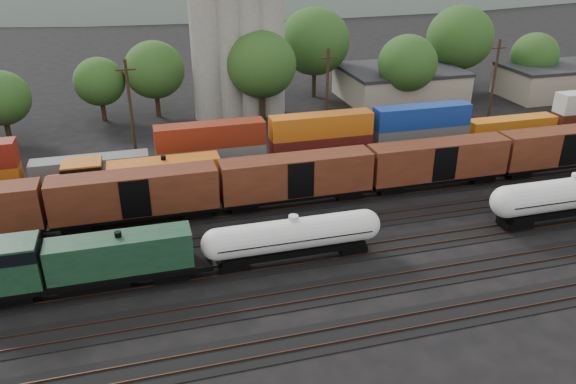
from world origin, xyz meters
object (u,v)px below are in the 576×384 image
object	(u,v)px
green_locomotive	(78,262)
grain_silo	(237,38)
tank_car_a	(293,236)
orange_locomotive	(133,178)

from	to	relation	value
green_locomotive	grain_silo	xyz separation A→B (m)	(20.07, 41.00, 8.59)
tank_car_a	orange_locomotive	world-z (taller)	orange_locomotive
grain_silo	green_locomotive	bearing A→B (deg)	-116.08
tank_car_a	orange_locomotive	xyz separation A→B (m)	(-12.30, 15.00, 0.24)
orange_locomotive	green_locomotive	bearing A→B (deg)	-106.14
orange_locomotive	grain_silo	xyz separation A→B (m)	(15.73, 26.00, 8.64)
green_locomotive	orange_locomotive	bearing A→B (deg)	73.86
orange_locomotive	grain_silo	world-z (taller)	grain_silo
green_locomotive	grain_silo	world-z (taller)	grain_silo
green_locomotive	grain_silo	size ratio (longest dim) A/B	0.61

